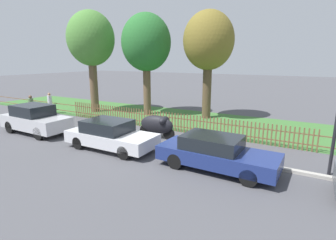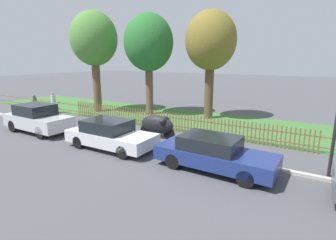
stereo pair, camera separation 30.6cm
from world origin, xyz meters
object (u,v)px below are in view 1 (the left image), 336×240
at_px(parked_car_black_saloon, 110,135).
at_px(pedestrian_near_fence, 50,102).
at_px(covered_motorcycle, 157,125).
at_px(pedestrian_by_lamp, 31,106).
at_px(parked_car_silver_hatchback, 35,119).
at_px(tree_nearest_kerb, 91,40).
at_px(tree_mid_park, 208,42).
at_px(tree_behind_motorcycle, 146,43).
at_px(parked_car_navy_estate, 216,153).

xyz_separation_m(parked_car_black_saloon, pedestrian_near_fence, (-9.15, 3.70, 0.22)).
distance_m(covered_motorcycle, pedestrian_by_lamp, 9.63).
relative_size(parked_car_silver_hatchback, pedestrian_by_lamp, 2.51).
xyz_separation_m(tree_nearest_kerb, pedestrian_near_fence, (-2.23, -2.29, -4.46)).
distance_m(tree_nearest_kerb, pedestrian_by_lamp, 6.26).
height_order(parked_car_black_saloon, tree_nearest_kerb, tree_nearest_kerb).
xyz_separation_m(covered_motorcycle, pedestrian_near_fence, (-10.12, 1.25, 0.18)).
xyz_separation_m(tree_nearest_kerb, tree_mid_park, (8.31, 2.14, -0.29)).
distance_m(tree_mid_park, pedestrian_by_lamp, 12.50).
xyz_separation_m(covered_motorcycle, tree_mid_park, (0.42, 5.67, 4.35)).
xyz_separation_m(tree_behind_motorcycle, pedestrian_by_lamp, (-5.77, -5.29, -4.11)).
relative_size(tree_mid_park, pedestrian_near_fence, 4.52).
xyz_separation_m(parked_car_silver_hatchback, pedestrian_by_lamp, (-3.30, 1.95, 0.14)).
xyz_separation_m(parked_car_silver_hatchback, tree_mid_park, (6.73, 8.17, 4.28)).
height_order(tree_nearest_kerb, pedestrian_near_fence, tree_nearest_kerb).
bearing_deg(parked_car_silver_hatchback, pedestrian_near_fence, 136.02).
xyz_separation_m(tree_behind_motorcycle, tree_mid_park, (4.26, 0.93, 0.02)).
relative_size(covered_motorcycle, tree_nearest_kerb, 0.27).
height_order(parked_car_silver_hatchback, pedestrian_near_fence, pedestrian_near_fence).
xyz_separation_m(parked_car_black_saloon, tree_behind_motorcycle, (-2.87, 7.20, 4.38)).
relative_size(parked_car_black_saloon, tree_nearest_kerb, 0.56).
bearing_deg(pedestrian_by_lamp, pedestrian_near_fence, -45.95).
xyz_separation_m(parked_car_silver_hatchback, tree_nearest_kerb, (-1.58, 6.03, 4.56)).
relative_size(parked_car_black_saloon, pedestrian_by_lamp, 2.57).
height_order(parked_car_navy_estate, tree_behind_motorcycle, tree_behind_motorcycle).
xyz_separation_m(parked_car_black_saloon, pedestrian_by_lamp, (-8.64, 1.91, 0.26)).
bearing_deg(tree_nearest_kerb, tree_behind_motorcycle, 16.61).
xyz_separation_m(parked_car_navy_estate, pedestrian_by_lamp, (-13.54, 1.75, 0.28)).
bearing_deg(covered_motorcycle, tree_behind_motorcycle, 126.41).
relative_size(parked_car_navy_estate, tree_mid_park, 0.62).
relative_size(tree_behind_motorcycle, pedestrian_near_fence, 4.55).
height_order(parked_car_black_saloon, parked_car_navy_estate, parked_car_black_saloon).
distance_m(parked_car_black_saloon, covered_motorcycle, 2.64).
bearing_deg(tree_behind_motorcycle, pedestrian_by_lamp, -137.50).
bearing_deg(parked_car_navy_estate, covered_motorcycle, 151.19).
relative_size(parked_car_silver_hatchback, parked_car_black_saloon, 0.98).
distance_m(parked_car_silver_hatchback, pedestrian_by_lamp, 3.84).
bearing_deg(parked_car_black_saloon, parked_car_silver_hatchback, 179.78).
height_order(parked_car_silver_hatchback, parked_car_navy_estate, parked_car_silver_hatchback).
bearing_deg(tree_nearest_kerb, tree_mid_park, 14.42).
relative_size(parked_car_silver_hatchback, tree_nearest_kerb, 0.55).
xyz_separation_m(parked_car_silver_hatchback, covered_motorcycle, (6.31, 2.50, -0.07)).
relative_size(tree_mid_park, pedestrian_by_lamp, 4.33).
xyz_separation_m(tree_mid_park, pedestrian_by_lamp, (-10.03, -6.22, -4.13)).
bearing_deg(parked_car_silver_hatchback, parked_car_navy_estate, 1.65).
bearing_deg(tree_nearest_kerb, pedestrian_near_fence, -134.33).
distance_m(parked_car_navy_estate, tree_nearest_kerb, 13.99).
height_order(tree_nearest_kerb, tree_mid_park, tree_nearest_kerb).
bearing_deg(parked_car_navy_estate, tree_behind_motorcycle, 139.29).
relative_size(parked_car_black_saloon, pedestrian_near_fence, 2.69).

